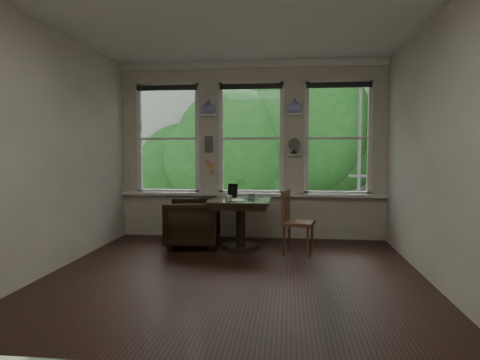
# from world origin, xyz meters

# --- Properties ---
(ground) EXTENTS (4.50, 4.50, 0.00)m
(ground) POSITION_xyz_m (0.00, 0.00, 0.00)
(ground) COLOR black
(ground) RESTS_ON ground
(ceiling) EXTENTS (4.50, 4.50, 0.00)m
(ceiling) POSITION_xyz_m (0.00, 0.00, 3.00)
(ceiling) COLOR silver
(ceiling) RESTS_ON ground
(wall_back) EXTENTS (4.50, 0.00, 4.50)m
(wall_back) POSITION_xyz_m (0.00, 2.25, 1.50)
(wall_back) COLOR beige
(wall_back) RESTS_ON ground
(wall_front) EXTENTS (4.50, 0.00, 4.50)m
(wall_front) POSITION_xyz_m (0.00, -2.25, 1.50)
(wall_front) COLOR beige
(wall_front) RESTS_ON ground
(wall_left) EXTENTS (0.00, 4.50, 4.50)m
(wall_left) POSITION_xyz_m (-2.25, 0.00, 1.50)
(wall_left) COLOR beige
(wall_left) RESTS_ON ground
(wall_right) EXTENTS (0.00, 4.50, 4.50)m
(wall_right) POSITION_xyz_m (2.25, 0.00, 1.50)
(wall_right) COLOR beige
(wall_right) RESTS_ON ground
(window_left) EXTENTS (1.10, 0.12, 1.90)m
(window_left) POSITION_xyz_m (-1.45, 2.25, 1.70)
(window_left) COLOR white
(window_left) RESTS_ON ground
(window_center) EXTENTS (1.10, 0.12, 1.90)m
(window_center) POSITION_xyz_m (0.00, 2.25, 1.70)
(window_center) COLOR white
(window_center) RESTS_ON ground
(window_right) EXTENTS (1.10, 0.12, 1.90)m
(window_right) POSITION_xyz_m (1.45, 2.25, 1.70)
(window_right) COLOR white
(window_right) RESTS_ON ground
(shelf_left) EXTENTS (0.26, 0.16, 0.03)m
(shelf_left) POSITION_xyz_m (-0.72, 2.15, 2.10)
(shelf_left) COLOR white
(shelf_left) RESTS_ON ground
(shelf_right) EXTENTS (0.26, 0.16, 0.03)m
(shelf_right) POSITION_xyz_m (0.72, 2.15, 2.10)
(shelf_right) COLOR white
(shelf_right) RESTS_ON ground
(intercom) EXTENTS (0.14, 0.06, 0.28)m
(intercom) POSITION_xyz_m (-0.72, 2.18, 1.60)
(intercom) COLOR #59544F
(intercom) RESTS_ON ground
(sticky_notes) EXTENTS (0.16, 0.01, 0.24)m
(sticky_notes) POSITION_xyz_m (-0.72, 2.19, 1.25)
(sticky_notes) COLOR pink
(sticky_notes) RESTS_ON ground
(desk_fan) EXTENTS (0.20, 0.20, 0.24)m
(desk_fan) POSITION_xyz_m (0.72, 2.13, 1.53)
(desk_fan) COLOR #59544F
(desk_fan) RESTS_ON ground
(vase_left) EXTENTS (0.24, 0.24, 0.25)m
(vase_left) POSITION_xyz_m (-0.72, 2.15, 2.24)
(vase_left) COLOR white
(vase_left) RESTS_ON shelf_left
(vase_right) EXTENTS (0.24, 0.24, 0.25)m
(vase_right) POSITION_xyz_m (0.72, 2.15, 2.24)
(vase_right) COLOR white
(vase_right) RESTS_ON shelf_right
(table) EXTENTS (0.90, 0.90, 0.75)m
(table) POSITION_xyz_m (-0.09, 1.37, 0.38)
(table) COLOR black
(table) RESTS_ON ground
(armchair_left) EXTENTS (0.87, 0.85, 0.74)m
(armchair_left) POSITION_xyz_m (-0.85, 1.39, 0.37)
(armchair_left) COLOR black
(armchair_left) RESTS_ON ground
(cushion_red) EXTENTS (0.45, 0.45, 0.06)m
(cushion_red) POSITION_xyz_m (-0.85, 1.39, 0.45)
(cushion_red) COLOR maroon
(cushion_red) RESTS_ON armchair_left
(side_chair_right) EXTENTS (0.50, 0.50, 0.92)m
(side_chair_right) POSITION_xyz_m (0.78, 1.10, 0.46)
(side_chair_right) COLOR #4E281C
(side_chair_right) RESTS_ON ground
(laptop) EXTENTS (0.34, 0.23, 0.03)m
(laptop) POSITION_xyz_m (0.03, 1.44, 0.76)
(laptop) COLOR black
(laptop) RESTS_ON table
(mug) EXTENTS (0.11, 0.11, 0.09)m
(mug) POSITION_xyz_m (-0.23, 1.15, 0.79)
(mug) COLOR white
(mug) RESTS_ON table
(drinking_glass) EXTENTS (0.14, 0.14, 0.09)m
(drinking_glass) POSITION_xyz_m (0.09, 1.25, 0.80)
(drinking_glass) COLOR white
(drinking_glass) RESTS_ON table
(tablet) EXTENTS (0.17, 0.11, 0.22)m
(tablet) POSITION_xyz_m (-0.25, 1.65, 0.86)
(tablet) COLOR black
(tablet) RESTS_ON table
(papers) EXTENTS (0.33, 0.37, 0.00)m
(papers) POSITION_xyz_m (-0.15, 1.36, 0.75)
(papers) COLOR silver
(papers) RESTS_ON table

